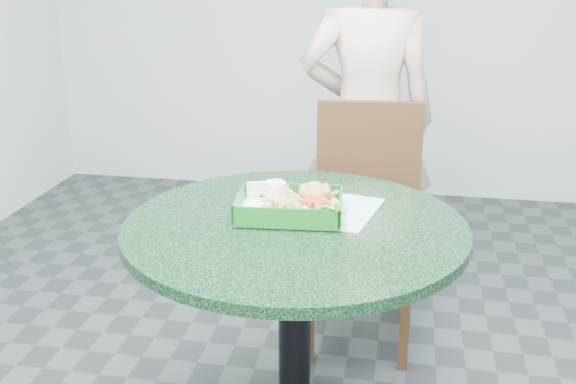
% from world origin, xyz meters
% --- Properties ---
extents(cafe_table, '(0.94, 0.94, 0.75)m').
position_xyz_m(cafe_table, '(0.00, 0.00, 0.58)').
color(cafe_table, black).
rests_on(cafe_table, floor).
extents(dining_chair, '(0.41, 0.41, 0.93)m').
position_xyz_m(dining_chair, '(0.14, 0.78, 0.53)').
color(dining_chair, '#462614').
rests_on(dining_chair, floor).
extents(diner_person, '(0.65, 0.48, 1.66)m').
position_xyz_m(diner_person, '(0.12, 1.12, 0.83)').
color(diner_person, '#D2AD99').
rests_on(diner_person, floor).
extents(placemat, '(0.42, 0.35, 0.00)m').
position_xyz_m(placemat, '(0.02, 0.13, 0.75)').
color(placemat, '#9EDBD1').
rests_on(placemat, cafe_table).
extents(food_basket, '(0.29, 0.21, 0.06)m').
position_xyz_m(food_basket, '(-0.02, 0.05, 0.77)').
color(food_basket, '#106317').
rests_on(food_basket, placemat).
extents(crab_sandwich, '(0.13, 0.13, 0.08)m').
position_xyz_m(crab_sandwich, '(0.04, 0.08, 0.80)').
color(crab_sandwich, '#D8AB58').
rests_on(crab_sandwich, food_basket).
extents(fries_pile, '(0.13, 0.14, 0.04)m').
position_xyz_m(fries_pile, '(-0.06, 0.09, 0.79)').
color(fries_pile, tan).
rests_on(fries_pile, food_basket).
extents(sauce_ramekin, '(0.06, 0.06, 0.04)m').
position_xyz_m(sauce_ramekin, '(-0.07, 0.14, 0.80)').
color(sauce_ramekin, white).
rests_on(sauce_ramekin, food_basket).
extents(garnish_cup, '(0.11, 0.11, 0.04)m').
position_xyz_m(garnish_cup, '(0.06, 0.01, 0.79)').
color(garnish_cup, white).
rests_on(garnish_cup, food_basket).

